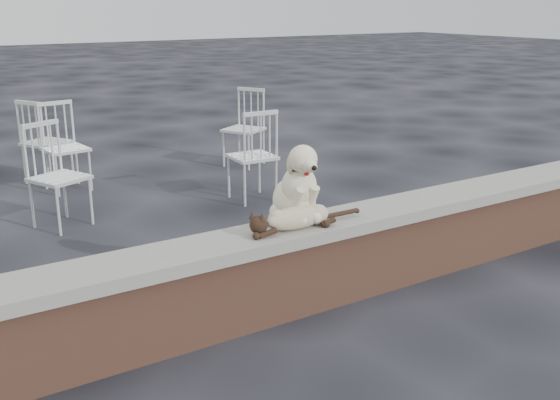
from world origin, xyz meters
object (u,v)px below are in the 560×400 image
cat (297,216)px  chair_b (65,147)px  chair_c (252,155)px  chair_a (59,176)px  dog (294,181)px  chair_d (243,128)px  chair_e (46,141)px

cat → chair_b: 3.76m
chair_c → chair_a: bearing=-3.8°
dog → chair_c: 2.42m
dog → chair_b: dog is taller
chair_b → chair_c: size_ratio=1.00×
dog → chair_d: 3.87m
chair_a → chair_e: same height
chair_a → chair_e: bearing=56.2°
dog → chair_a: dog is taller
chair_c → chair_a: same height
chair_c → chair_a: size_ratio=1.00×
chair_c → chair_d: bearing=-113.8°
chair_d → chair_c: (-0.64, -1.32, 0.00)m
chair_e → chair_c: bearing=-168.3°
chair_b → cat: bearing=-89.4°
cat → chair_c: chair_c is taller
cat → dog: bearing=67.3°
chair_a → chair_b: bearing=48.6°
chair_e → chair_a: bearing=140.9°
chair_b → chair_e: (-0.09, 0.44, 0.00)m
cat → chair_b: (-0.49, 3.72, -0.19)m
dog → cat: (-0.08, -0.15, -0.18)m
cat → chair_a: (-0.85, 2.54, -0.19)m
chair_d → chair_a: bearing=-94.9°
chair_a → chair_d: bearing=-0.2°
chair_c → chair_e: (-1.60, 1.82, 0.00)m
chair_b → chair_c: same height
chair_d → chair_e: bearing=-131.7°
chair_c → chair_e: size_ratio=1.00×
dog → chair_e: bearing=104.7°
chair_b → chair_d: bearing=-8.3°
chair_d → chair_e: size_ratio=1.00×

